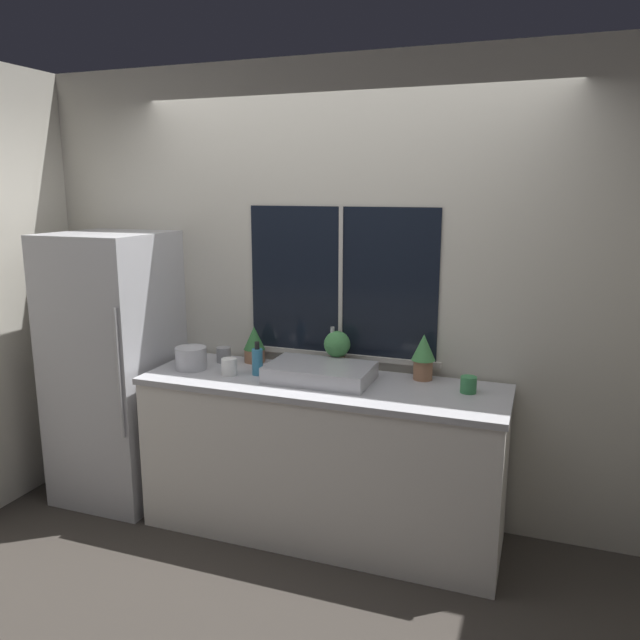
{
  "coord_description": "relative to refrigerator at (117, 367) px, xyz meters",
  "views": [
    {
      "loc": [
        1.13,
        -2.82,
        1.97
      ],
      "look_at": [
        -0.01,
        0.31,
        1.26
      ],
      "focal_mm": 35.0,
      "sensor_mm": 36.0,
      "label": 1
    }
  ],
  "objects": [
    {
      "name": "ground_plane",
      "position": [
        1.4,
        -0.33,
        -0.85
      ],
      "size": [
        14.0,
        14.0,
        0.0
      ],
      "primitive_type": "plane",
      "color": "#38332D"
    },
    {
      "name": "wall_back",
      "position": [
        1.4,
        0.35,
        0.5
      ],
      "size": [
        8.0,
        0.09,
        2.7
      ],
      "color": "beige",
      "rests_on": "ground_plane"
    },
    {
      "name": "wall_left",
      "position": [
        -0.61,
        1.17,
        0.5
      ],
      "size": [
        0.06,
        7.0,
        2.7
      ],
      "color": "beige",
      "rests_on": "ground_plane"
    },
    {
      "name": "counter",
      "position": [
        1.4,
        -0.03,
        -0.39
      ],
      "size": [
        2.05,
        0.63,
        0.91
      ],
      "color": "white",
      "rests_on": "ground_plane"
    },
    {
      "name": "refrigerator",
      "position": [
        0.0,
        0.0,
        0.0
      ],
      "size": [
        0.66,
        0.71,
        1.7
      ],
      "color": "#B7B7BC",
      "rests_on": "ground_plane"
    },
    {
      "name": "sink",
      "position": [
        1.38,
        -0.0,
        0.11
      ],
      "size": [
        0.58,
        0.42,
        0.26
      ],
      "color": "#ADADB2",
      "rests_on": "counter"
    },
    {
      "name": "potted_plant_left",
      "position": [
        0.88,
        0.21,
        0.18
      ],
      "size": [
        0.13,
        0.13,
        0.23
      ],
      "color": "#9E6B4C",
      "rests_on": "counter"
    },
    {
      "name": "potted_plant_center",
      "position": [
        1.41,
        0.21,
        0.2
      ],
      "size": [
        0.16,
        0.16,
        0.24
      ],
      "color": "#9E6B4C",
      "rests_on": "counter"
    },
    {
      "name": "potted_plant_right",
      "position": [
        1.92,
        0.21,
        0.21
      ],
      "size": [
        0.13,
        0.13,
        0.26
      ],
      "color": "#9E6B4C",
      "rests_on": "counter"
    },
    {
      "name": "soap_bottle",
      "position": [
        1.01,
        -0.03,
        0.14
      ],
      "size": [
        0.06,
        0.06,
        0.19
      ],
      "color": "teal",
      "rests_on": "counter"
    },
    {
      "name": "mug_green",
      "position": [
        2.19,
        0.06,
        0.11
      ],
      "size": [
        0.08,
        0.08,
        0.09
      ],
      "color": "#38844C",
      "rests_on": "counter"
    },
    {
      "name": "mug_grey",
      "position": [
        0.7,
        0.14,
        0.11
      ],
      "size": [
        0.09,
        0.09,
        0.09
      ],
      "color": "gray",
      "rests_on": "counter"
    },
    {
      "name": "mug_white",
      "position": [
        0.86,
        -0.09,
        0.11
      ],
      "size": [
        0.09,
        0.09,
        0.1
      ],
      "color": "white",
      "rests_on": "counter"
    },
    {
      "name": "kettle",
      "position": [
        0.59,
        -0.06,
        0.13
      ],
      "size": [
        0.19,
        0.19,
        0.15
      ],
      "color": "#B2B2B7",
      "rests_on": "counter"
    }
  ]
}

